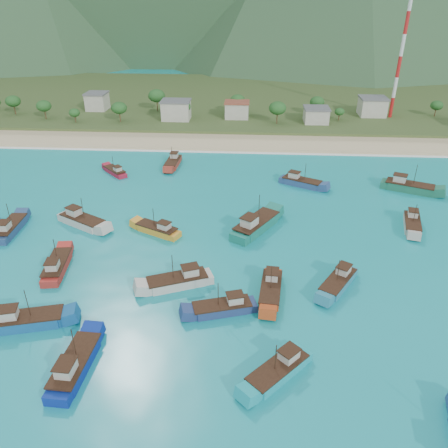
# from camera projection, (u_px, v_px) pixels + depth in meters

# --- Properties ---
(ground) EXTENTS (600.00, 600.00, 0.00)m
(ground) POSITION_uv_depth(u_px,v_px,m) (236.00, 293.00, 70.76)
(ground) COLOR #0C788D
(ground) RESTS_ON ground
(beach) EXTENTS (400.00, 18.00, 1.20)m
(beach) POSITION_uv_depth(u_px,v_px,m) (246.00, 143.00, 140.13)
(beach) COLOR beige
(beach) RESTS_ON ground
(land) EXTENTS (400.00, 110.00, 2.40)m
(land) POSITION_uv_depth(u_px,v_px,m) (249.00, 100.00, 193.69)
(land) COLOR #385123
(land) RESTS_ON ground
(surf_line) EXTENTS (400.00, 2.50, 0.08)m
(surf_line) POSITION_uv_depth(u_px,v_px,m) (245.00, 152.00, 131.78)
(surf_line) COLOR white
(surf_line) RESTS_ON ground
(village) EXTENTS (218.56, 29.44, 7.45)m
(village) POSITION_uv_depth(u_px,v_px,m) (279.00, 111.00, 157.08)
(village) COLOR beige
(village) RESTS_ON ground
(vegetation) EXTENTS (279.14, 25.80, 8.73)m
(vegetation) POSITION_uv_depth(u_px,v_px,m) (245.00, 108.00, 159.27)
(vegetation) COLOR #235623
(vegetation) RESTS_ON ground
(radio_tower) EXTENTS (1.20, 1.20, 42.56)m
(radio_tower) POSITION_uv_depth(u_px,v_px,m) (401.00, 56.00, 151.75)
(radio_tower) COLOR red
(radio_tower) RESTS_ON ground
(boat_0) EXTENTS (4.17, 10.69, 6.16)m
(boat_0) POSITION_uv_depth(u_px,v_px,m) (271.00, 290.00, 70.37)
(boat_0) COLOR #B23F18
(boat_0) RESTS_ON ground
(boat_3) EXTENTS (11.05, 7.84, 6.38)m
(boat_3) POSITION_uv_depth(u_px,v_px,m) (301.00, 183.00, 109.23)
(boat_3) COLOR navy
(boat_3) RESTS_ON ground
(boat_4) EXTENTS (7.93, 10.18, 5.99)m
(boat_4) POSITION_uv_depth(u_px,v_px,m) (338.00, 283.00, 72.16)
(boat_4) COLOR teal
(boat_4) RESTS_ON ground
(boat_5) EXTENTS (3.85, 11.33, 6.61)m
(boat_5) POSITION_uv_depth(u_px,v_px,m) (75.00, 366.00, 56.08)
(boat_5) COLOR navy
(boat_5) RESTS_ON ground
(boat_8) EXTENTS (4.49, 10.77, 6.17)m
(boat_8) POSITION_uv_depth(u_px,v_px,m) (57.00, 267.00, 76.28)
(boat_8) COLOR #AC2821
(boat_8) RESTS_ON ground
(boat_11) EXTENTS (5.25, 10.35, 5.87)m
(boat_11) POSITION_uv_depth(u_px,v_px,m) (412.00, 224.00, 90.29)
(boat_11) COLOR #ABA59C
(boat_11) RESTS_ON ground
(boat_12) EXTENTS (12.88, 8.37, 7.36)m
(boat_12) POSITION_uv_depth(u_px,v_px,m) (408.00, 187.00, 106.26)
(boat_12) COLOR #1C654B
(boat_12) RESTS_ON ground
(boat_13) EXTENTS (7.86, 8.11, 5.15)m
(boat_13) POSITION_uv_depth(u_px,v_px,m) (115.00, 172.00, 116.26)
(boat_13) COLOR maroon
(boat_13) RESTS_ON ground
(boat_15) EXTENTS (3.59, 10.52, 6.13)m
(boat_15) POSITION_uv_depth(u_px,v_px,m) (173.00, 163.00, 121.67)
(boat_15) COLOR #A03123
(boat_15) RESTS_ON ground
(boat_17) EXTENTS (10.45, 13.54, 7.95)m
(boat_17) POSITION_uv_depth(u_px,v_px,m) (256.00, 226.00, 88.80)
(boat_17) COLOR #167160
(boat_17) RESTS_ON ground
(boat_18) EXTENTS (11.50, 7.20, 6.55)m
(boat_18) POSITION_uv_depth(u_px,v_px,m) (179.00, 282.00, 72.28)
(boat_18) COLOR beige
(boat_18) RESTS_ON ground
(boat_19) EXTENTS (11.72, 8.69, 6.83)m
(boat_19) POSITION_uv_depth(u_px,v_px,m) (82.00, 221.00, 90.87)
(boat_19) COLOR beige
(boat_19) RESTS_ON ground
(boat_22) EXTENTS (10.39, 5.66, 5.89)m
(boat_22) POSITION_uv_depth(u_px,v_px,m) (223.00, 308.00, 66.41)
(boat_22) COLOR navy
(boat_22) RESTS_ON ground
(boat_23) EXTENTS (10.01, 7.01, 5.77)m
(boat_23) POSITION_uv_depth(u_px,v_px,m) (158.00, 230.00, 87.95)
(boat_23) COLOR orange
(boat_23) RESTS_ON ground
(boat_24) EXTENTS (3.79, 10.94, 6.37)m
(boat_24) POSITION_uv_depth(u_px,v_px,m) (10.00, 229.00, 88.32)
(boat_24) COLOR navy
(boat_24) RESTS_ON ground
(boat_26) EXTENTS (11.87, 6.09, 6.73)m
(boat_26) POSITION_uv_depth(u_px,v_px,m) (26.00, 321.00, 63.61)
(boat_26) COLOR #13528F
(boat_26) RESTS_ON ground
(boat_30) EXTENTS (9.21, 9.44, 6.02)m
(boat_30) POSITION_uv_depth(u_px,v_px,m) (279.00, 371.00, 55.49)
(boat_30) COLOR #169FAB
(boat_30) RESTS_ON ground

